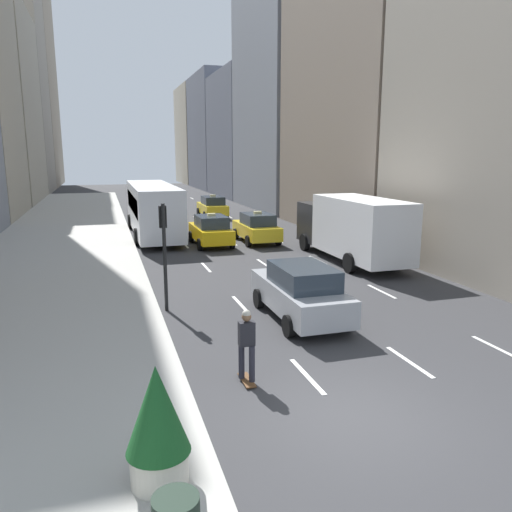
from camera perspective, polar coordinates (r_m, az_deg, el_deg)
The scene contains 14 objects.
ground_plane at distance 10.71m, azimuth 11.23°, elevation -17.54°, with size 160.00×160.00×0.00m, color #333335.
sidewalk_left at distance 35.62m, azimuth -20.79°, elevation 2.66°, with size 8.00×66.00×0.15m, color #ADAAA3.
lane_markings at distance 32.40m, azimuth -4.03°, elevation 2.44°, with size 5.72×56.00×0.01m.
building_row_left at distance 61.26m, azimuth -27.25°, elevation 18.66°, with size 6.00×90.26×35.08m.
building_row_right at distance 52.39m, azimuth 1.54°, elevation 17.14°, with size 6.00×87.87×27.21m.
taxi_lead at distance 29.45m, azimuth 0.08°, elevation 3.26°, with size 2.02×4.40×1.87m.
taxi_second at distance 41.32m, azimuth -5.00°, elevation 5.65°, with size 2.02×4.40×1.87m.
taxi_third at distance 28.55m, azimuth -5.18°, elevation 2.95°, with size 2.02×4.40×1.87m.
sedan_black_near at distance 15.82m, azimuth 5.09°, elevation -4.07°, with size 2.02×4.70×1.79m.
city_bus at distance 32.40m, azimuth -11.76°, elevation 5.41°, with size 2.80×11.61×3.25m.
box_truck at distance 24.51m, azimuth 10.83°, elevation 3.31°, with size 2.58×8.40×3.15m.
skateboarder at distance 11.50m, azimuth -1.08°, elevation -9.88°, with size 0.36×0.80×1.75m.
planter_with_shrub at distance 8.14m, azimuth -11.19°, elevation -18.30°, with size 1.00×1.00×1.95m.
traffic_light_pole at distance 16.65m, azimuth -10.49°, elevation 1.87°, with size 0.24×0.42×3.60m.
Camera 1 is at (-4.59, -8.17, 5.19)m, focal length 35.00 mm.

